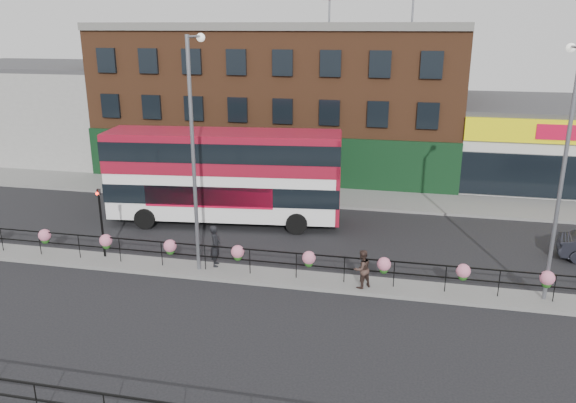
% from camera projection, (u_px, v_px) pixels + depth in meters
% --- Properties ---
extents(ground, '(120.00, 120.00, 0.00)m').
position_uv_depth(ground, '(273.00, 279.00, 23.69)').
color(ground, black).
rests_on(ground, ground).
extents(north_pavement, '(60.00, 4.00, 0.15)m').
position_uv_depth(north_pavement, '(319.00, 196.00, 34.85)').
color(north_pavement, slate).
rests_on(north_pavement, ground).
extents(median, '(60.00, 1.60, 0.15)m').
position_uv_depth(median, '(273.00, 277.00, 23.67)').
color(median, slate).
rests_on(median, ground).
extents(brick_building, '(25.00, 12.21, 10.30)m').
position_uv_depth(brick_building, '(284.00, 97.00, 41.56)').
color(brick_building, brown).
rests_on(brick_building, ground).
extents(supermarket, '(15.00, 12.25, 5.30)m').
position_uv_depth(supermarket, '(569.00, 142.00, 38.22)').
color(supermarket, silver).
rests_on(supermarket, ground).
extents(warehouse_west, '(15.50, 12.00, 7.30)m').
position_uv_depth(warehouse_west, '(44.00, 109.00, 46.12)').
color(warehouse_west, '#989793').
rests_on(warehouse_west, ground).
extents(median_railing, '(30.04, 0.56, 1.23)m').
position_uv_depth(median_railing, '(273.00, 256.00, 23.37)').
color(median_railing, black).
rests_on(median_railing, median).
extents(south_railing, '(20.04, 0.05, 1.12)m').
position_uv_depth(south_railing, '(104.00, 403.00, 14.39)').
color(south_railing, black).
rests_on(south_railing, south_pavement).
extents(double_decker_bus, '(12.53, 4.25, 4.97)m').
position_uv_depth(double_decker_bus, '(225.00, 168.00, 29.54)').
color(double_decker_bus, white).
rests_on(double_decker_bus, ground).
extents(pedestrian_a, '(0.88, 0.75, 1.85)m').
position_uv_depth(pedestrian_a, '(215.00, 246.00, 24.37)').
color(pedestrian_a, black).
rests_on(pedestrian_a, median).
extents(pedestrian_b, '(1.38, 1.38, 1.60)m').
position_uv_depth(pedestrian_b, '(362.00, 269.00, 22.35)').
color(pedestrian_b, '#3E2B25').
rests_on(pedestrian_b, median).
extents(lamp_column_west, '(0.35, 1.72, 9.78)m').
position_uv_depth(lamp_column_west, '(194.00, 136.00, 22.79)').
color(lamp_column_west, slate).
rests_on(lamp_column_west, median).
extents(lamp_column_east, '(0.34, 1.66, 9.47)m').
position_uv_depth(lamp_column_east, '(564.00, 155.00, 20.19)').
color(lamp_column_east, slate).
rests_on(lamp_column_east, median).
extents(traffic_light_median, '(0.15, 0.28, 3.65)m').
position_uv_depth(traffic_light_median, '(100.00, 208.00, 24.93)').
color(traffic_light_median, black).
rests_on(traffic_light_median, median).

